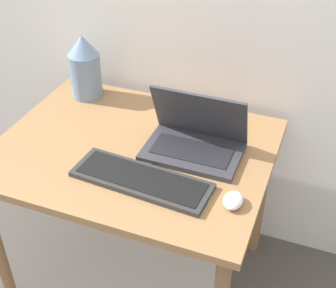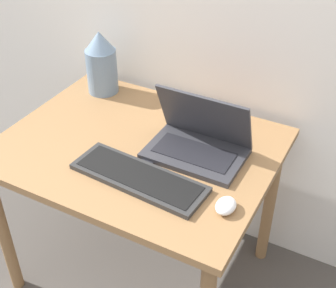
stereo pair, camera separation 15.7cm
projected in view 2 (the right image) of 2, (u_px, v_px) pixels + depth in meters
desk at (138, 165)px, 1.79m from camera, size 1.01×0.78×0.71m
laptop at (199, 141)px, 1.67m from camera, size 0.35×0.23×0.23m
keyboard at (139, 177)px, 1.57m from camera, size 0.49×0.19×0.02m
mouse at (226, 206)px, 1.45m from camera, size 0.06×0.08×0.04m
vase at (101, 63)px, 1.99m from camera, size 0.13×0.13×0.28m
mp3_player at (149, 160)px, 1.66m from camera, size 0.05×0.06×0.01m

